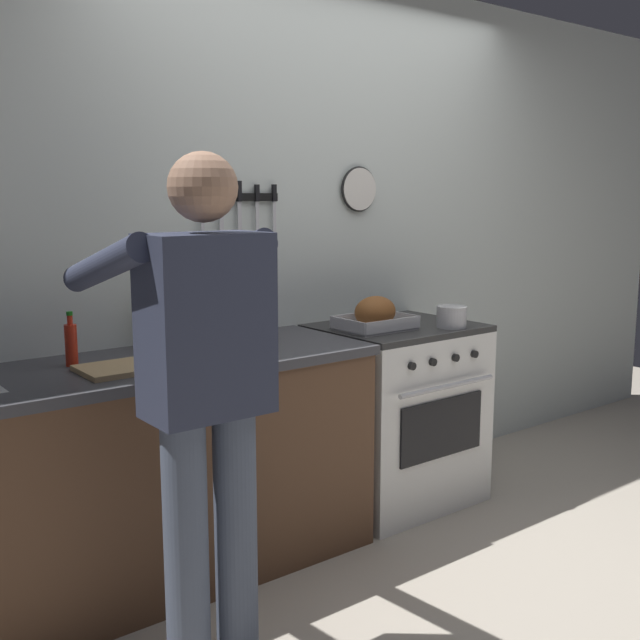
{
  "coord_description": "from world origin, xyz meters",
  "views": [
    {
      "loc": [
        -2.32,
        -1.66,
        1.53
      ],
      "look_at": [
        -0.37,
        0.85,
        1.0
      ],
      "focal_mm": 42.3,
      "sensor_mm": 36.0,
      "label": 1
    }
  ],
  "objects_px": {
    "stove": "(396,413)",
    "saucepan": "(452,317)",
    "bottle_wine_red": "(256,307)",
    "cutting_board": "(130,367)",
    "person_cook": "(204,384)",
    "bottle_hot_sauce": "(71,344)",
    "bottle_vinegar": "(234,319)",
    "roasting_pan": "(375,315)",
    "bottle_olive_oil": "(187,318)",
    "bottle_dish_soap": "(201,328)",
    "bottle_cooking_oil": "(157,320)"
  },
  "relations": [
    {
      "from": "cutting_board",
      "to": "bottle_cooking_oil",
      "type": "relative_size",
      "value": 1.32
    },
    {
      "from": "roasting_pan",
      "to": "cutting_board",
      "type": "xyz_separation_m",
      "value": [
        -1.26,
        -0.07,
        -0.06
      ]
    },
    {
      "from": "bottle_olive_oil",
      "to": "bottle_dish_soap",
      "type": "distance_m",
      "value": 0.09
    },
    {
      "from": "bottle_vinegar",
      "to": "bottle_dish_soap",
      "type": "distance_m",
      "value": 0.2
    },
    {
      "from": "bottle_cooking_oil",
      "to": "stove",
      "type": "bearing_deg",
      "value": -10.96
    },
    {
      "from": "bottle_dish_soap",
      "to": "bottle_hot_sauce",
      "type": "bearing_deg",
      "value": 178.06
    },
    {
      "from": "bottle_vinegar",
      "to": "bottle_cooking_oil",
      "type": "bearing_deg",
      "value": 162.57
    },
    {
      "from": "bottle_cooking_oil",
      "to": "bottle_hot_sauce",
      "type": "bearing_deg",
      "value": -162.15
    },
    {
      "from": "cutting_board",
      "to": "bottle_cooking_oil",
      "type": "xyz_separation_m",
      "value": [
        0.27,
        0.33,
        0.1
      ]
    },
    {
      "from": "stove",
      "to": "bottle_hot_sauce",
      "type": "height_order",
      "value": "bottle_hot_sauce"
    },
    {
      "from": "person_cook",
      "to": "bottle_olive_oil",
      "type": "xyz_separation_m",
      "value": [
        0.36,
        0.79,
        0.07
      ]
    },
    {
      "from": "roasting_pan",
      "to": "bottle_cooking_oil",
      "type": "relative_size",
      "value": 1.29
    },
    {
      "from": "bottle_cooking_oil",
      "to": "bottle_wine_red",
      "type": "distance_m",
      "value": 0.48
    },
    {
      "from": "person_cook",
      "to": "bottle_olive_oil",
      "type": "bearing_deg",
      "value": -10.79
    },
    {
      "from": "person_cook",
      "to": "bottle_dish_soap",
      "type": "distance_m",
      "value": 0.8
    },
    {
      "from": "roasting_pan",
      "to": "bottle_cooking_oil",
      "type": "xyz_separation_m",
      "value": [
        -0.99,
        0.26,
        0.04
      ]
    },
    {
      "from": "stove",
      "to": "bottle_hot_sauce",
      "type": "relative_size",
      "value": 4.38
    },
    {
      "from": "roasting_pan",
      "to": "stove",
      "type": "bearing_deg",
      "value": 10.38
    },
    {
      "from": "bottle_wine_red",
      "to": "stove",
      "type": "bearing_deg",
      "value": -17.4
    },
    {
      "from": "cutting_board",
      "to": "bottle_wine_red",
      "type": "distance_m",
      "value": 0.82
    },
    {
      "from": "stove",
      "to": "bottle_vinegar",
      "type": "xyz_separation_m",
      "value": [
        -0.86,
        0.13,
        0.55
      ]
    },
    {
      "from": "saucepan",
      "to": "bottle_vinegar",
      "type": "relative_size",
      "value": 0.61
    },
    {
      "from": "bottle_hot_sauce",
      "to": "bottle_dish_soap",
      "type": "distance_m",
      "value": 0.54
    },
    {
      "from": "saucepan",
      "to": "cutting_board",
      "type": "xyz_separation_m",
      "value": [
        -1.6,
        0.11,
        -0.04
      ]
    },
    {
      "from": "roasting_pan",
      "to": "bottle_vinegar",
      "type": "relative_size",
      "value": 1.48
    },
    {
      "from": "bottle_olive_oil",
      "to": "person_cook",
      "type": "bearing_deg",
      "value": -114.65
    },
    {
      "from": "bottle_wine_red",
      "to": "bottle_vinegar",
      "type": "relative_size",
      "value": 1.26
    },
    {
      "from": "saucepan",
      "to": "cutting_board",
      "type": "relative_size",
      "value": 0.4
    },
    {
      "from": "bottle_hot_sauce",
      "to": "bottle_dish_soap",
      "type": "xyz_separation_m",
      "value": [
        0.54,
        -0.02,
        0.0
      ]
    },
    {
      "from": "roasting_pan",
      "to": "bottle_hot_sauce",
      "type": "height_order",
      "value": "bottle_hot_sauce"
    },
    {
      "from": "cutting_board",
      "to": "person_cook",
      "type": "bearing_deg",
      "value": -88.93
    },
    {
      "from": "person_cook",
      "to": "cutting_board",
      "type": "relative_size",
      "value": 4.61
    },
    {
      "from": "roasting_pan",
      "to": "bottle_olive_oil",
      "type": "xyz_separation_m",
      "value": [
        -0.89,
        0.19,
        0.05
      ]
    },
    {
      "from": "bottle_wine_red",
      "to": "bottle_cooking_oil",
      "type": "bearing_deg",
      "value": 178.65
    },
    {
      "from": "person_cook",
      "to": "roasting_pan",
      "type": "height_order",
      "value": "person_cook"
    },
    {
      "from": "stove",
      "to": "saucepan",
      "type": "height_order",
      "value": "saucepan"
    },
    {
      "from": "saucepan",
      "to": "roasting_pan",
      "type": "bearing_deg",
      "value": 152.46
    },
    {
      "from": "bottle_vinegar",
      "to": "bottle_hot_sauce",
      "type": "bearing_deg",
      "value": -177.21
    },
    {
      "from": "bottle_wine_red",
      "to": "bottle_dish_soap",
      "type": "relative_size",
      "value": 1.41
    },
    {
      "from": "roasting_pan",
      "to": "bottle_hot_sauce",
      "type": "distance_m",
      "value": 1.41
    },
    {
      "from": "saucepan",
      "to": "bottle_cooking_oil",
      "type": "relative_size",
      "value": 0.53
    },
    {
      "from": "saucepan",
      "to": "bottle_hot_sauce",
      "type": "relative_size",
      "value": 0.7
    },
    {
      "from": "bottle_hot_sauce",
      "to": "bottle_wine_red",
      "type": "xyz_separation_m",
      "value": [
        0.9,
        0.12,
        0.04
      ]
    },
    {
      "from": "stove",
      "to": "person_cook",
      "type": "distance_m",
      "value": 1.64
    },
    {
      "from": "bottle_hot_sauce",
      "to": "bottle_vinegar",
      "type": "height_order",
      "value": "bottle_vinegar"
    },
    {
      "from": "roasting_pan",
      "to": "cutting_board",
      "type": "height_order",
      "value": "roasting_pan"
    },
    {
      "from": "person_cook",
      "to": "bottle_hot_sauce",
      "type": "xyz_separation_m",
      "value": [
        -0.16,
        0.73,
        0.03
      ]
    },
    {
      "from": "cutting_board",
      "to": "bottle_vinegar",
      "type": "distance_m",
      "value": 0.63
    },
    {
      "from": "stove",
      "to": "saucepan",
      "type": "bearing_deg",
      "value": -52.13
    },
    {
      "from": "bottle_wine_red",
      "to": "bottle_dish_soap",
      "type": "height_order",
      "value": "bottle_wine_red"
    }
  ]
}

